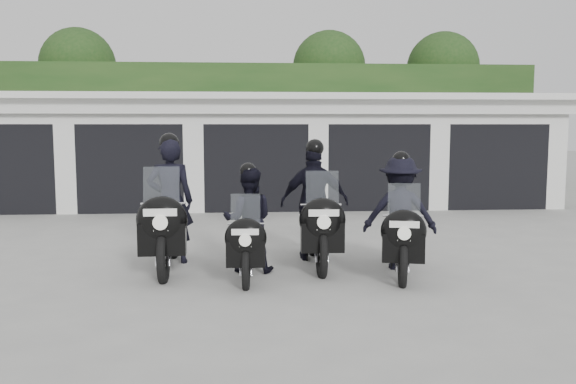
{
  "coord_description": "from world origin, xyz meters",
  "views": [
    {
      "loc": [
        -0.31,
        -9.72,
        2.18
      ],
      "look_at": [
        0.43,
        0.5,
        1.05
      ],
      "focal_mm": 38.0,
      "sensor_mm": 36.0,
      "label": 1
    }
  ],
  "objects": [
    {
      "name": "police_bike_b",
      "position": [
        -0.26,
        -0.96,
        0.71
      ],
      "size": [
        0.78,
        1.93,
        1.68
      ],
      "rotation": [
        0.0,
        0.0,
        -0.04
      ],
      "color": "black",
      "rests_on": "ground"
    },
    {
      "name": "police_bike_d",
      "position": [
        2.01,
        -0.9,
        0.79
      ],
      "size": [
        1.2,
        2.1,
        1.85
      ],
      "rotation": [
        0.0,
        0.0,
        -0.21
      ],
      "color": "black",
      "rests_on": "ground"
    },
    {
      "name": "police_bike_a",
      "position": [
        -1.47,
        -0.43,
        0.84
      ],
      "size": [
        0.75,
        2.44,
        2.12
      ],
      "rotation": [
        0.0,
        0.0,
        0.02
      ],
      "color": "black",
      "rests_on": "ground"
    },
    {
      "name": "ground",
      "position": [
        0.0,
        0.0,
        0.0
      ],
      "size": [
        80.0,
        80.0,
        0.0
      ],
      "primitive_type": "plane",
      "color": "#9C9B96",
      "rests_on": "ground"
    },
    {
      "name": "police_bike_c",
      "position": [
        0.82,
        -0.22,
        0.85
      ],
      "size": [
        1.11,
        2.32,
        2.02
      ],
      "rotation": [
        0.0,
        0.0,
        -0.02
      ],
      "color": "black",
      "rests_on": "ground"
    },
    {
      "name": "garage_block",
      "position": [
        -0.0,
        8.06,
        1.42
      ],
      "size": [
        16.4,
        6.8,
        2.96
      ],
      "color": "silver",
      "rests_on": "ground"
    },
    {
      "name": "background_vegetation",
      "position": [
        0.37,
        12.92,
        2.77
      ],
      "size": [
        20.0,
        3.9,
        5.8
      ],
      "color": "#1A3814",
      "rests_on": "ground"
    }
  ]
}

